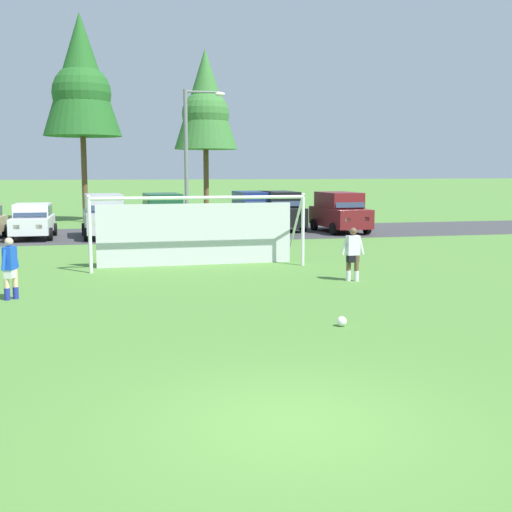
% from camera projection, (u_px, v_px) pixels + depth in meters
% --- Properties ---
extents(ground_plane, '(400.00, 400.00, 0.00)m').
position_uv_depth(ground_plane, '(175.00, 266.00, 23.41)').
color(ground_plane, '#518438').
extents(parking_lot_strip, '(52.00, 8.40, 0.01)m').
position_uv_depth(parking_lot_strip, '(152.00, 234.00, 34.79)').
color(parking_lot_strip, '#3D3D3F').
rests_on(parking_lot_strip, ground).
extents(soccer_ball, '(0.22, 0.22, 0.22)m').
position_uv_depth(soccer_ball, '(342.00, 321.00, 14.37)').
color(soccer_ball, white).
rests_on(soccer_ball, ground).
extents(soccer_goal, '(7.45, 2.07, 2.57)m').
position_uv_depth(soccer_goal, '(197.00, 230.00, 23.23)').
color(soccer_goal, white).
rests_on(soccer_goal, ground).
extents(player_striker_near, '(0.39, 0.70, 1.64)m').
position_uv_depth(player_striker_near, '(10.00, 269.00, 17.24)').
color(player_striker_near, beige).
rests_on(player_striker_near, ground).
extents(player_defender_far, '(0.74, 0.27, 1.64)m').
position_uv_depth(player_defender_far, '(353.00, 254.00, 20.13)').
color(player_defender_far, brown).
rests_on(player_defender_far, ground).
extents(parked_car_slot_center_left, '(2.07, 4.22, 1.72)m').
position_uv_depth(parked_car_slot_center_left, '(33.00, 221.00, 32.51)').
color(parked_car_slot_center_left, silver).
rests_on(parked_car_slot_center_left, ground).
extents(parked_car_slot_center, '(2.36, 4.71, 2.16)m').
position_uv_depth(parked_car_slot_center, '(104.00, 215.00, 33.00)').
color(parked_car_slot_center, '#B2B2BC').
rests_on(parked_car_slot_center, ground).
extents(parked_car_slot_center_right, '(2.27, 4.67, 2.16)m').
position_uv_depth(parked_car_slot_center_right, '(163.00, 214.00, 33.99)').
color(parked_car_slot_center_right, '#194C2D').
rests_on(parked_car_slot_center_right, ground).
extents(parked_car_slot_right, '(2.24, 4.66, 2.16)m').
position_uv_depth(parked_car_slot_right, '(253.00, 210.00, 37.02)').
color(parked_car_slot_right, navy).
rests_on(parked_car_slot_right, ground).
extents(parked_car_slot_far_right, '(2.22, 4.64, 2.16)m').
position_uv_depth(parked_car_slot_far_right, '(279.00, 210.00, 37.11)').
color(parked_car_slot_far_right, black).
rests_on(parked_car_slot_far_right, ground).
extents(parked_car_slot_end, '(2.31, 4.69, 2.16)m').
position_uv_depth(parked_car_slot_end, '(340.00, 212.00, 35.85)').
color(parked_car_slot_end, maroon).
rests_on(parked_car_slot_end, ground).
extents(tree_left_edge, '(4.96, 4.96, 13.22)m').
position_uv_depth(tree_left_edge, '(81.00, 79.00, 41.90)').
color(tree_left_edge, brown).
rests_on(tree_left_edge, ground).
extents(tree_mid_left, '(4.27, 4.27, 11.38)m').
position_uv_depth(tree_mid_left, '(205.00, 103.00, 44.27)').
color(tree_mid_left, brown).
rests_on(tree_mid_left, ground).
extents(street_lamp, '(2.00, 0.32, 7.02)m').
position_uv_depth(street_lamp, '(190.00, 164.00, 30.53)').
color(street_lamp, slate).
rests_on(street_lamp, ground).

